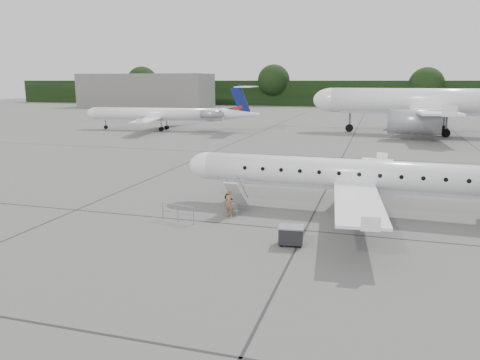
% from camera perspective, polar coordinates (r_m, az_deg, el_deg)
% --- Properties ---
extents(ground, '(320.00, 320.00, 0.00)m').
position_cam_1_polar(ground, '(22.72, 18.36, -9.25)').
color(ground, '#5D5D5B').
rests_on(ground, ground).
extents(treeline, '(260.00, 4.00, 8.00)m').
position_cam_1_polar(treeline, '(151.29, 17.15, 10.00)').
color(treeline, black).
rests_on(treeline, ground).
extents(terminal_building, '(40.00, 14.00, 10.00)m').
position_cam_1_polar(terminal_building, '(148.26, -11.42, 10.64)').
color(terminal_building, slate).
rests_on(terminal_building, ground).
extents(main_regional_jet, '(26.14, 19.15, 6.58)m').
position_cam_1_polar(main_regional_jet, '(29.34, 14.79, 2.38)').
color(main_regional_jet, white).
rests_on(main_regional_jet, ground).
extents(airstair, '(0.91, 2.40, 2.06)m').
position_cam_1_polar(airstair, '(29.07, -0.44, -1.85)').
color(airstair, white).
rests_on(airstair, ground).
extents(passenger, '(0.68, 0.52, 1.68)m').
position_cam_1_polar(passenger, '(27.89, -1.31, -2.86)').
color(passenger, '#835E47').
rests_on(passenger, ground).
extents(safety_railing, '(2.16, 0.57, 1.00)m').
position_cam_1_polar(safety_railing, '(27.26, -7.58, -4.06)').
color(safety_railing, gray).
rests_on(safety_railing, ground).
extents(baggage_cart, '(1.28, 1.08, 1.02)m').
position_cam_1_polar(baggage_cart, '(23.43, 6.23, -6.70)').
color(baggage_cart, '#232325').
rests_on(baggage_cart, ground).
extents(bg_narrowbody, '(39.66, 29.57, 13.72)m').
position_cam_1_polar(bg_narrowbody, '(76.05, 22.60, 10.27)').
color(bg_narrowbody, white).
rests_on(bg_narrowbody, ground).
extents(bg_regional_left, '(29.55, 22.63, 7.26)m').
position_cam_1_polar(bg_regional_left, '(78.33, -10.02, 8.65)').
color(bg_regional_left, white).
rests_on(bg_regional_left, ground).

